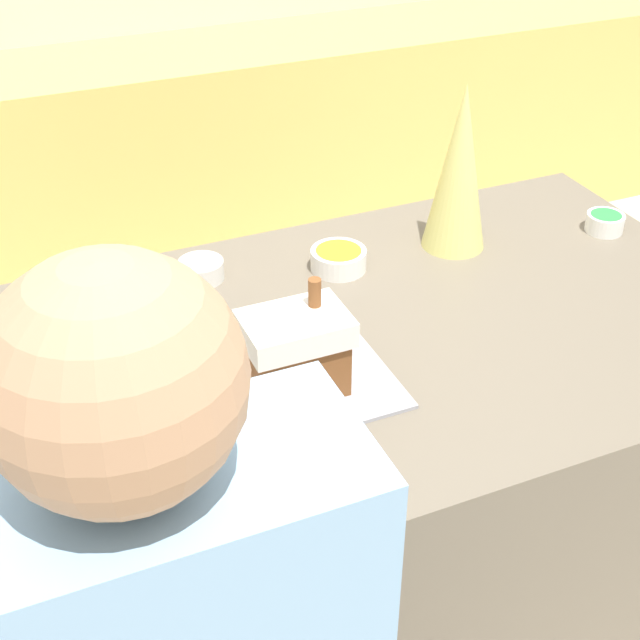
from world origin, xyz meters
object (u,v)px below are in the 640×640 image
Objects in this scene: candy_bowl_near_tray_left at (103,280)px; candy_bowl_near_tray_right at (201,269)px; baking_tray at (296,390)px; gingerbread_house at (296,351)px; candy_bowl_beside_tree at (605,222)px; cookbook at (134,357)px; decorative_tree at (459,168)px; candy_bowl_far_left at (338,259)px.

candy_bowl_near_tray_left is 1.08× the size of candy_bowl_near_tray_right.
gingerbread_house reaches higher than baking_tray.
cookbook is at bearing -176.36° from candy_bowl_beside_tree.
candy_bowl_beside_tree is 1.21m from cookbook.
candy_bowl_near_tray_left is (-0.82, 0.12, -0.17)m from decorative_tree.
candy_bowl_near_tray_right is at bearing 164.64° from candy_bowl_far_left.
candy_bowl_near_tray_left is (-1.21, 0.21, 0.00)m from candy_bowl_beside_tree.
cookbook is (-1.21, -0.08, -0.02)m from candy_bowl_beside_tree.
cookbook reaches higher than baking_tray.
candy_bowl_beside_tree is 0.83× the size of candy_bowl_near_tray_left.
decorative_tree is 0.86m from cookbook.
candy_bowl_beside_tree is at bearing -7.63° from candy_bowl_far_left.
baking_tray is 0.99m from candy_bowl_beside_tree.
candy_bowl_near_tray_right is (0.22, -0.03, -0.00)m from candy_bowl_near_tray_left.
candy_bowl_beside_tree is at bearing -12.92° from decorative_tree.
decorative_tree reaches higher than candy_bowl_far_left.
baking_tray is 0.47m from candy_bowl_far_left.
baking_tray is at bearing -145.90° from decorative_tree.
candy_bowl_far_left is 1.25× the size of candy_bowl_near_tray_right.
candy_bowl_far_left is (-0.69, 0.09, 0.00)m from candy_bowl_beside_tree.
gingerbread_house is (0.00, 0.00, 0.09)m from baking_tray.
candy_bowl_near_tray_left is at bearing 89.98° from cookbook.
candy_bowl_near_tray_right is at bearing -8.38° from candy_bowl_near_tray_left.
decorative_tree is at bearing -0.76° from candy_bowl_far_left.
gingerbread_house is 0.99m from candy_bowl_beside_tree.
candy_bowl_beside_tree is at bearing 17.26° from baking_tray.
candy_bowl_far_left is at bearing 172.37° from candy_bowl_beside_tree.
candy_bowl_beside_tree is 0.39× the size of cookbook.
candy_bowl_far_left is at bearing 55.90° from gingerbread_house.
candy_bowl_near_tray_right is at bearing 95.26° from gingerbread_house.
candy_bowl_near_tray_left is 0.47× the size of cookbook.
candy_bowl_beside_tree reaches higher than baking_tray.
baking_tray is at bearing -40.00° from cookbook.
baking_tray is at bearing -84.79° from candy_bowl_near_tray_right.
candy_bowl_near_tray_left is at bearing 117.32° from baking_tray.
decorative_tree is 0.35m from candy_bowl_far_left.
candy_bowl_beside_tree is 0.90× the size of candy_bowl_near_tray_right.
candy_bowl_beside_tree and candy_bowl_near_tray_right have the same top height.
cookbook is (-0.52, -0.17, -0.02)m from candy_bowl_far_left.
decorative_tree is at bearing 34.11° from gingerbread_house.
cookbook is (-0.82, -0.16, -0.19)m from decorative_tree.
candy_bowl_far_left is 0.55m from cookbook.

